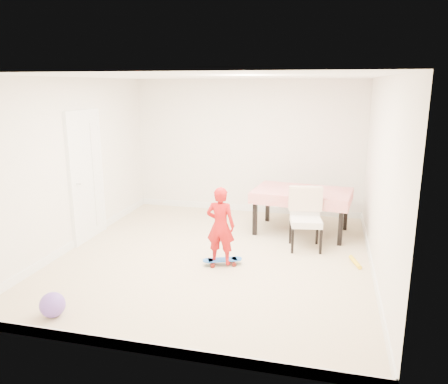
% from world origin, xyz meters
% --- Properties ---
extents(ground, '(5.00, 5.00, 0.00)m').
position_xyz_m(ground, '(0.00, 0.00, 0.00)').
color(ground, '#C9B28B').
rests_on(ground, ground).
extents(ceiling, '(4.50, 5.00, 0.04)m').
position_xyz_m(ceiling, '(0.00, 0.00, 2.58)').
color(ceiling, white).
rests_on(ceiling, wall_back).
extents(wall_back, '(4.50, 0.04, 2.60)m').
position_xyz_m(wall_back, '(0.00, 2.48, 1.30)').
color(wall_back, silver).
rests_on(wall_back, ground).
extents(wall_front, '(4.50, 0.04, 2.60)m').
position_xyz_m(wall_front, '(0.00, -2.48, 1.30)').
color(wall_front, silver).
rests_on(wall_front, ground).
extents(wall_left, '(0.04, 5.00, 2.60)m').
position_xyz_m(wall_left, '(-2.23, 0.00, 1.30)').
color(wall_left, silver).
rests_on(wall_left, ground).
extents(wall_right, '(0.04, 5.00, 2.60)m').
position_xyz_m(wall_right, '(2.23, 0.00, 1.30)').
color(wall_right, silver).
rests_on(wall_right, ground).
extents(door, '(0.11, 0.94, 2.11)m').
position_xyz_m(door, '(-2.22, 0.30, 1.02)').
color(door, white).
rests_on(door, ground).
extents(baseboard_back, '(4.50, 0.02, 0.12)m').
position_xyz_m(baseboard_back, '(0.00, 2.49, 0.06)').
color(baseboard_back, white).
rests_on(baseboard_back, ground).
extents(baseboard_front, '(4.50, 0.02, 0.12)m').
position_xyz_m(baseboard_front, '(0.00, -2.49, 0.06)').
color(baseboard_front, white).
rests_on(baseboard_front, ground).
extents(baseboard_left, '(0.02, 5.00, 0.12)m').
position_xyz_m(baseboard_left, '(-2.24, 0.00, 0.06)').
color(baseboard_left, white).
rests_on(baseboard_left, ground).
extents(baseboard_right, '(0.02, 5.00, 0.12)m').
position_xyz_m(baseboard_right, '(2.24, 0.00, 0.06)').
color(baseboard_right, white).
rests_on(baseboard_right, ground).
extents(dining_table, '(1.71, 1.20, 0.75)m').
position_xyz_m(dining_table, '(1.17, 1.43, 0.38)').
color(dining_table, red).
rests_on(dining_table, ground).
extents(dining_chair, '(0.61, 0.68, 0.95)m').
position_xyz_m(dining_chair, '(1.29, 0.65, 0.48)').
color(dining_chair, silver).
rests_on(dining_chair, ground).
extents(skateboard, '(0.60, 0.40, 0.08)m').
position_xyz_m(skateboard, '(0.19, -0.27, 0.04)').
color(skateboard, blue).
rests_on(skateboard, ground).
extents(child, '(0.41, 0.27, 1.11)m').
position_xyz_m(child, '(0.17, -0.29, 0.55)').
color(child, red).
rests_on(child, ground).
extents(balloon, '(0.28, 0.28, 0.28)m').
position_xyz_m(balloon, '(-1.28, -2.09, 0.14)').
color(balloon, '#6E4AB3').
rests_on(balloon, ground).
extents(foam_toy, '(0.17, 0.40, 0.06)m').
position_xyz_m(foam_toy, '(2.03, 0.21, 0.03)').
color(foam_toy, yellow).
rests_on(foam_toy, ground).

